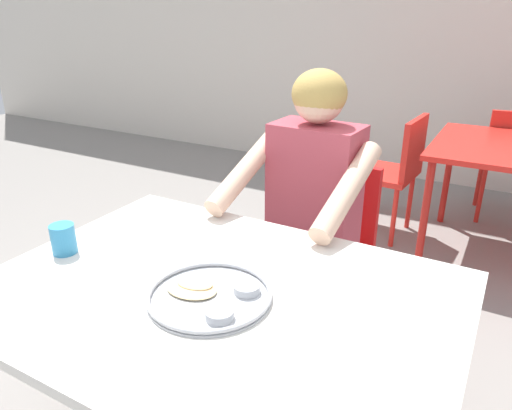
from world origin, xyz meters
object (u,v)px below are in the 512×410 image
object	(u,v)px
thali_tray	(211,295)
chair_red_far	(512,156)
chair_foreground	(324,243)
table_foreground	(217,311)
drinking_cup	(63,238)
table_background_red	(512,159)
chair_red_left	(394,167)
diner_foreground	(304,206)

from	to	relation	value
thali_tray	chair_red_far	distance (m)	2.89
thali_tray	chair_foreground	world-z (taller)	chair_foreground
table_foreground	drinking_cup	size ratio (longest dim) A/B	13.51
thali_tray	drinking_cup	size ratio (longest dim) A/B	3.50
table_background_red	chair_red_left	bearing A→B (deg)	179.67
table_foreground	diner_foreground	xyz separation A→B (m)	(-0.04, 0.67, 0.06)
thali_tray	table_background_red	bearing A→B (deg)	74.29
thali_tray	table_foreground	bearing A→B (deg)	104.97
table_foreground	chair_red_left	size ratio (longest dim) A/B	1.53
diner_foreground	chair_red_left	bearing A→B (deg)	90.01
chair_foreground	table_background_red	world-z (taller)	chair_foreground
table_background_red	chair_red_left	distance (m)	0.68
thali_tray	diner_foreground	distance (m)	0.71
chair_red_far	thali_tray	bearing A→B (deg)	-102.25
drinking_cup	chair_foreground	xyz separation A→B (m)	(0.49, 0.94, -0.31)
chair_red_left	chair_red_far	world-z (taller)	chair_red_far
drinking_cup	table_background_red	bearing A→B (deg)	62.40
thali_tray	diner_foreground	world-z (taller)	diner_foreground
table_foreground	drinking_cup	xyz separation A→B (m)	(-0.52, -0.05, 0.12)
diner_foreground	table_background_red	size ratio (longest dim) A/B	1.35
chair_foreground	chair_red_far	size ratio (longest dim) A/B	1.00
chair_foreground	chair_red_left	bearing A→B (deg)	90.42
thali_tray	chair_red_far	world-z (taller)	chair_red_far
thali_tray	table_background_red	distance (m)	2.27
diner_foreground	chair_red_far	distance (m)	2.21
thali_tray	diner_foreground	xyz separation A→B (m)	(-0.05, 0.71, -0.02)
chair_red_left	thali_tray	bearing A→B (deg)	-88.58
table_background_red	diner_foreground	bearing A→B (deg)	-114.44
chair_foreground	drinking_cup	bearing A→B (deg)	-117.39
table_foreground	table_background_red	world-z (taller)	table_foreground
chair_red_far	diner_foreground	bearing A→B (deg)	-107.56
table_foreground	thali_tray	distance (m)	0.09
drinking_cup	chair_foreground	bearing A→B (deg)	62.61
table_foreground	chair_red_left	bearing A→B (deg)	91.14
drinking_cup	chair_red_far	size ratio (longest dim) A/B	0.11
table_foreground	chair_red_far	distance (m)	2.84
drinking_cup	table_background_red	xyz separation A→B (m)	(1.14, 2.19, -0.16)
thali_tray	drinking_cup	bearing A→B (deg)	-179.00
chair_red_left	chair_red_far	bearing A→B (deg)	43.37
chair_red_far	chair_red_left	bearing A→B (deg)	-136.63
table_background_red	drinking_cup	bearing A→B (deg)	-117.60
thali_tray	table_background_red	world-z (taller)	thali_tray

